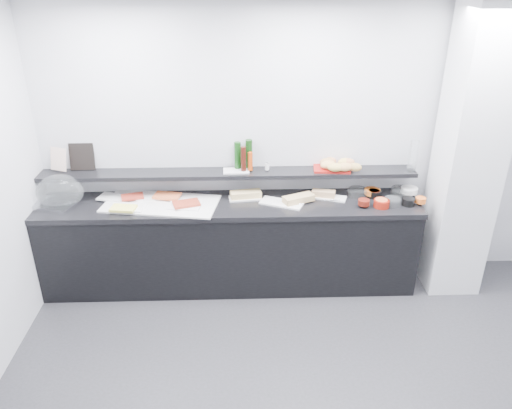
{
  "coord_description": "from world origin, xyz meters",
  "views": [
    {
      "loc": [
        -0.58,
        -2.57,
        2.95
      ],
      "look_at": [
        -0.45,
        1.45,
        1.0
      ],
      "focal_mm": 35.0,
      "sensor_mm": 36.0,
      "label": 1
    }
  ],
  "objects_px": {
    "framed_print": "(82,157)",
    "cloche_base": "(55,205)",
    "carafe": "(413,156)",
    "condiment_tray": "(236,171)",
    "bread_tray": "(332,168)",
    "sandwich_plate_mid": "(282,203)"
  },
  "relations": [
    {
      "from": "framed_print",
      "to": "cloche_base",
      "type": "bearing_deg",
      "value": -125.07
    },
    {
      "from": "sandwich_plate_mid",
      "to": "carafe",
      "type": "xyz_separation_m",
      "value": [
        1.26,
        0.18,
        0.39
      ]
    },
    {
      "from": "sandwich_plate_mid",
      "to": "bread_tray",
      "type": "xyz_separation_m",
      "value": [
        0.5,
        0.24,
        0.25
      ]
    },
    {
      "from": "framed_print",
      "to": "condiment_tray",
      "type": "relative_size",
      "value": 1.06
    },
    {
      "from": "sandwich_plate_mid",
      "to": "bread_tray",
      "type": "bearing_deg",
      "value": 49.16
    },
    {
      "from": "condiment_tray",
      "to": "carafe",
      "type": "relative_size",
      "value": 0.82
    },
    {
      "from": "framed_print",
      "to": "bread_tray",
      "type": "height_order",
      "value": "framed_print"
    },
    {
      "from": "cloche_base",
      "to": "bread_tray",
      "type": "xyz_separation_m",
      "value": [
        2.62,
        0.24,
        0.24
      ]
    },
    {
      "from": "cloche_base",
      "to": "carafe",
      "type": "height_order",
      "value": "carafe"
    },
    {
      "from": "cloche_base",
      "to": "carafe",
      "type": "xyz_separation_m",
      "value": [
        3.38,
        0.17,
        0.38
      ]
    },
    {
      "from": "framed_print",
      "to": "condiment_tray",
      "type": "bearing_deg",
      "value": -4.81
    },
    {
      "from": "sandwich_plate_mid",
      "to": "bread_tray",
      "type": "distance_m",
      "value": 0.61
    },
    {
      "from": "framed_print",
      "to": "sandwich_plate_mid",
      "type": "bearing_deg",
      "value": -10.16
    },
    {
      "from": "cloche_base",
      "to": "carafe",
      "type": "bearing_deg",
      "value": 22.67
    },
    {
      "from": "bread_tray",
      "to": "carafe",
      "type": "xyz_separation_m",
      "value": [
        0.76,
        -0.06,
        0.14
      ]
    },
    {
      "from": "sandwich_plate_mid",
      "to": "bread_tray",
      "type": "relative_size",
      "value": 1.17
    },
    {
      "from": "cloche_base",
      "to": "framed_print",
      "type": "relative_size",
      "value": 1.49
    },
    {
      "from": "framed_print",
      "to": "carafe",
      "type": "xyz_separation_m",
      "value": [
        3.16,
        -0.14,
        0.02
      ]
    },
    {
      "from": "bread_tray",
      "to": "carafe",
      "type": "height_order",
      "value": "carafe"
    },
    {
      "from": "framed_print",
      "to": "bread_tray",
      "type": "xyz_separation_m",
      "value": [
        2.4,
        -0.08,
        -0.12
      ]
    },
    {
      "from": "framed_print",
      "to": "carafe",
      "type": "bearing_deg",
      "value": -3.26
    },
    {
      "from": "framed_print",
      "to": "bread_tray",
      "type": "bearing_deg",
      "value": -2.61
    }
  ]
}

